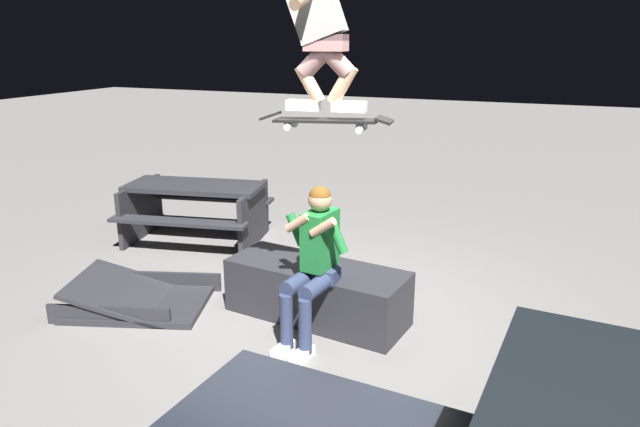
% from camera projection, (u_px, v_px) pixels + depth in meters
% --- Properties ---
extents(ground_plane, '(40.00, 40.00, 0.00)m').
position_uv_depth(ground_plane, '(325.00, 317.00, 5.45)').
color(ground_plane, slate).
extents(ledge_box_main, '(1.75, 0.83, 0.52)m').
position_uv_depth(ledge_box_main, '(317.00, 292.00, 5.37)').
color(ledge_box_main, '#28282D').
rests_on(ledge_box_main, ground).
extents(person_sitting_on_ledge, '(0.60, 0.77, 1.35)m').
position_uv_depth(person_sitting_on_ledge, '(314.00, 258.00, 4.83)').
color(person_sitting_on_ledge, '#2D3856').
rests_on(person_sitting_on_ledge, ground).
extents(skateboard, '(1.04, 0.32, 0.13)m').
position_uv_depth(skateboard, '(326.00, 121.00, 4.41)').
color(skateboard, black).
extents(skater_airborne, '(0.63, 0.89, 1.12)m').
position_uv_depth(skater_airborne, '(319.00, 26.00, 4.23)').
color(skater_airborne, white).
extents(kicker_ramp, '(1.49, 1.25, 0.40)m').
position_uv_depth(kicker_ramp, '(140.00, 300.00, 5.65)').
color(kicker_ramp, '#28282D').
rests_on(kicker_ramp, ground).
extents(picnic_table_back, '(1.93, 1.65, 0.75)m').
position_uv_depth(picnic_table_back, '(196.00, 203.00, 7.36)').
color(picnic_table_back, '#28282D').
rests_on(picnic_table_back, ground).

